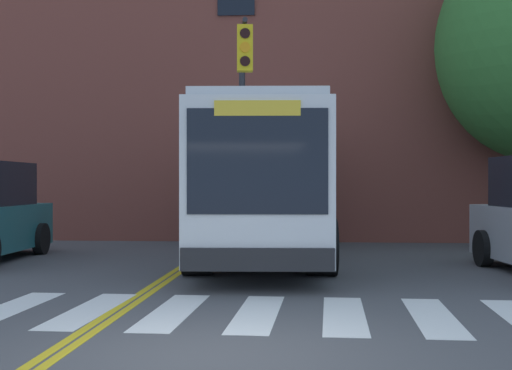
# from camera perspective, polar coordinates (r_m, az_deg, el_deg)

# --- Properties ---
(ground_plane) EXTENTS (120.00, 120.00, 0.00)m
(ground_plane) POSITION_cam_1_polar(r_m,az_deg,el_deg) (7.34, -3.74, -13.56)
(ground_plane) COLOR #4C4C4F
(crosswalk) EXTENTS (13.27, 3.15, 0.01)m
(crosswalk) POSITION_cam_1_polar(r_m,az_deg,el_deg) (9.61, 3.58, -10.25)
(crosswalk) COLOR white
(crosswalk) RESTS_ON ground
(lane_line_yellow_inner) EXTENTS (0.12, 36.00, 0.01)m
(lane_line_yellow_inner) POSITION_cam_1_polar(r_m,az_deg,el_deg) (23.67, -2.14, -4.04)
(lane_line_yellow_inner) COLOR gold
(lane_line_yellow_inner) RESTS_ON ground
(lane_line_yellow_outer) EXTENTS (0.12, 36.00, 0.01)m
(lane_line_yellow_outer) POSITION_cam_1_polar(r_m,az_deg,el_deg) (23.65, -1.76, -4.04)
(lane_line_yellow_outer) COLOR gold
(lane_line_yellow_outer) RESTS_ON ground
(city_bus) EXTENTS (3.36, 12.46, 3.28)m
(city_bus) POSITION_cam_1_polar(r_m,az_deg,el_deg) (17.19, 0.50, 0.25)
(city_bus) COLOR white
(city_bus) RESTS_ON ground
(car_white_behind_bus) EXTENTS (2.58, 4.81, 2.33)m
(car_white_behind_bus) POSITION_cam_1_polar(r_m,az_deg,el_deg) (27.14, 1.87, -1.18)
(car_white_behind_bus) COLOR white
(car_white_behind_bus) RESTS_ON ground
(traffic_light_overhead) EXTENTS (0.58, 2.86, 5.59)m
(traffic_light_overhead) POSITION_cam_1_polar(r_m,az_deg,el_deg) (17.09, -1.04, 6.98)
(traffic_light_overhead) COLOR #28282D
(traffic_light_overhead) RESTS_ON ground
(building_facade) EXTENTS (41.37, 6.98, 13.95)m
(building_facade) POSITION_cam_1_polar(r_m,az_deg,el_deg) (25.01, -0.77, 12.26)
(building_facade) COLOR brown
(building_facade) RESTS_ON ground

